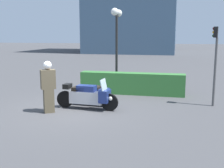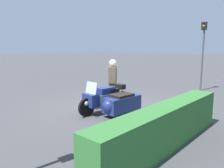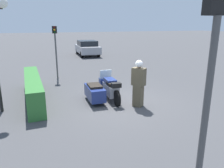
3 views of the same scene
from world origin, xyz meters
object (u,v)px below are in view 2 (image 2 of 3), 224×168
Objects in this scene: police_motorcycle at (112,101)px; traffic_light_far at (203,47)px; officer_rider at (113,80)px; hedge_bush_curbside at (165,127)px.

traffic_light_far is (-6.29, 0.73, 1.89)m from police_motorcycle.
officer_rider is (-1.23, -1.08, 0.50)m from police_motorcycle.
officer_rider is at bearing -20.99° from traffic_light_far.
officer_rider reaches higher than police_motorcycle.
police_motorcycle is 6.61m from traffic_light_far.
hedge_bush_curbside is at bearing 112.77° from officer_rider.
traffic_light_far is at bearing -144.77° from officer_rider.
police_motorcycle is 1.31× the size of officer_rider.
traffic_light_far reaches higher than police_motorcycle.
officer_rider is at bearing -122.16° from hedge_bush_curbside.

